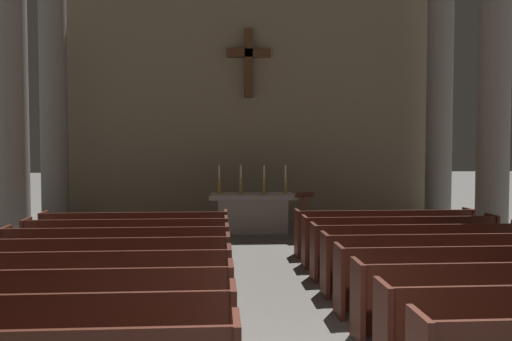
% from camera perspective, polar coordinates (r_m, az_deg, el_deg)
% --- Properties ---
extents(pew_left_row_2, '(3.64, 0.50, 0.95)m').
position_cam_1_polar(pew_left_row_2, '(5.72, -21.37, -15.88)').
color(pew_left_row_2, '#4C2319').
rests_on(pew_left_row_2, ground).
extents(pew_left_row_3, '(3.64, 0.50, 0.95)m').
position_cam_1_polar(pew_left_row_3, '(6.61, -18.76, -13.27)').
color(pew_left_row_3, '#4C2319').
rests_on(pew_left_row_3, ground).
extents(pew_left_row_4, '(3.64, 0.50, 0.95)m').
position_cam_1_polar(pew_left_row_4, '(7.53, -16.82, -11.26)').
color(pew_left_row_4, '#4C2319').
rests_on(pew_left_row_4, ground).
extents(pew_left_row_5, '(3.64, 0.50, 0.95)m').
position_cam_1_polar(pew_left_row_5, '(8.46, -15.32, -9.68)').
color(pew_left_row_5, '#4C2319').
rests_on(pew_left_row_5, ground).
extents(pew_left_row_6, '(3.64, 0.50, 0.95)m').
position_cam_1_polar(pew_left_row_6, '(9.39, -14.12, -8.42)').
color(pew_left_row_6, '#4C2319').
rests_on(pew_left_row_6, ground).
extents(pew_left_row_7, '(3.64, 0.50, 0.95)m').
position_cam_1_polar(pew_left_row_7, '(10.34, -13.15, -7.38)').
color(pew_left_row_7, '#4C2319').
rests_on(pew_left_row_7, ground).
extents(pew_left_row_8, '(3.64, 0.50, 0.95)m').
position_cam_1_polar(pew_left_row_8, '(11.29, -12.35, -6.51)').
color(pew_left_row_8, '#4C2319').
rests_on(pew_left_row_8, ground).
extents(pew_right_row_3, '(3.64, 0.50, 0.95)m').
position_cam_1_polar(pew_right_row_3, '(7.24, 24.68, -11.97)').
color(pew_right_row_3, '#4C2319').
rests_on(pew_right_row_3, ground).
extents(pew_right_row_4, '(3.64, 0.50, 0.95)m').
position_cam_1_polar(pew_right_row_4, '(8.08, 21.32, -10.36)').
color(pew_right_row_4, '#4C2319').
rests_on(pew_right_row_4, ground).
extents(pew_right_row_5, '(3.64, 0.50, 0.95)m').
position_cam_1_polar(pew_right_row_5, '(8.95, 18.63, -9.03)').
color(pew_right_row_5, '#4C2319').
rests_on(pew_right_row_5, ground).
extents(pew_right_row_6, '(3.64, 0.50, 0.95)m').
position_cam_1_polar(pew_right_row_6, '(9.84, 16.44, -7.93)').
color(pew_right_row_6, '#4C2319').
rests_on(pew_right_row_6, ground).
extents(pew_right_row_7, '(3.64, 0.50, 0.95)m').
position_cam_1_polar(pew_right_row_7, '(10.75, 14.62, -7.01)').
color(pew_right_row_7, '#4C2319').
rests_on(pew_right_row_7, ground).
extents(pew_right_row_8, '(3.64, 0.50, 0.95)m').
position_cam_1_polar(pew_right_row_8, '(11.67, 13.09, -6.22)').
color(pew_right_row_8, '#4C2319').
rests_on(pew_right_row_8, ground).
extents(column_left_third, '(1.04, 1.04, 7.18)m').
position_cam_1_polar(column_left_third, '(12.46, -24.06, 8.14)').
color(column_left_third, gray).
rests_on(column_left_third, ground).
extents(column_right_third, '(1.04, 1.04, 7.18)m').
position_cam_1_polar(column_right_third, '(13.15, 23.39, 7.86)').
color(column_right_third, gray).
rests_on(column_right_third, ground).
extents(column_left_fourth, '(1.04, 1.04, 7.18)m').
position_cam_1_polar(column_left_fourth, '(15.28, -20.19, 7.18)').
color(column_left_fourth, gray).
rests_on(column_left_fourth, ground).
extents(column_right_fourth, '(1.04, 1.04, 7.18)m').
position_cam_1_polar(column_right_fourth, '(15.84, 18.43, 7.04)').
color(column_right_fourth, gray).
rests_on(column_right_fourth, ground).
extents(altar, '(2.20, 0.90, 1.01)m').
position_cam_1_polar(altar, '(14.19, -0.37, -4.32)').
color(altar, '#A8A399').
rests_on(altar, ground).
extents(candlestick_outer_left, '(0.16, 0.16, 0.73)m').
position_cam_1_polar(candlestick_outer_left, '(14.09, -3.82, -1.46)').
color(candlestick_outer_left, '#B79338').
rests_on(candlestick_outer_left, altar).
extents(candlestick_inner_left, '(0.16, 0.16, 0.73)m').
position_cam_1_polar(candlestick_inner_left, '(14.10, -1.59, -1.45)').
color(candlestick_inner_left, '#B79338').
rests_on(candlestick_inner_left, altar).
extents(candlestick_inner_right, '(0.16, 0.16, 0.73)m').
position_cam_1_polar(candlestick_inner_right, '(14.14, 0.84, -1.44)').
color(candlestick_inner_right, '#B79338').
rests_on(candlestick_inner_right, altar).
extents(candlestick_outer_right, '(0.16, 0.16, 0.73)m').
position_cam_1_polar(candlestick_outer_right, '(14.20, 3.06, -1.43)').
color(candlestick_outer_right, '#B79338').
rests_on(candlestick_outer_right, altar).
extents(apse_with_cross, '(11.33, 0.48, 8.33)m').
position_cam_1_polar(apse_with_cross, '(16.24, -0.82, 9.44)').
color(apse_with_cross, gray).
rests_on(apse_with_cross, ground).
extents(lectern, '(0.44, 0.36, 1.15)m').
position_cam_1_polar(lectern, '(13.13, 5.02, -4.84)').
color(lectern, '#4C2319').
rests_on(lectern, ground).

